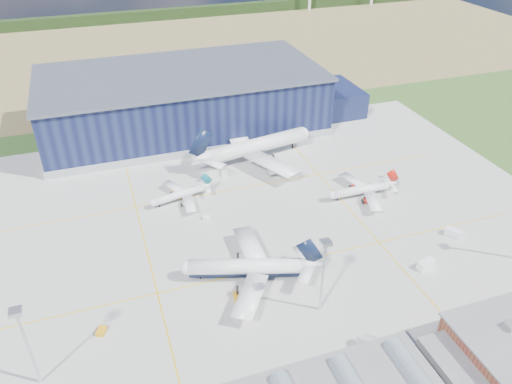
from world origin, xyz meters
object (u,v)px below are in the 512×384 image
light_mast_center (324,265)px  airliner_navy (245,260)px  gse_cart_b (207,218)px  car_a (377,352)px  gse_van_a (426,264)px  hangar (189,102)px  light_mast_west (24,336)px  gse_tug_a (239,298)px  gse_tug_c (176,193)px  gse_van_c (459,319)px  gse_tug_b (101,331)px  gse_van_b (454,233)px  gse_cart_a (225,173)px  airliner_regional (179,191)px  airliner_red (361,186)px  car_b (457,328)px  airstair (366,346)px  airliner_widebody (257,138)px

light_mast_center → airliner_navy: (-14.99, 18.00, -8.70)m
gse_cart_b → car_a: bearing=-130.0°
gse_van_a → car_a: bearing=111.9°
gse_van_a → gse_cart_b: gse_van_a is taller
hangar → light_mast_west: size_ratio=6.30×
light_mast_center → gse_tug_a: bearing=152.5°
airliner_navy → gse_tug_a: size_ratio=10.41×
gse_tug_c → gse_van_c: bearing=-80.6°
gse_tug_b → gse_van_c: gse_van_c is taller
gse_van_b → gse_tug_a: bearing=150.5°
gse_cart_a → gse_tug_c: gse_tug_c is taller
hangar → gse_cart_a: bearing=-86.8°
light_mast_center → airliner_regional: bearing=111.1°
gse_van_b → gse_cart_a: bearing=100.3°
airliner_navy → airliner_red: airliner_navy is taller
gse_tug_a → gse_cart_a: bearing=81.3°
gse_cart_a → gse_tug_c: bearing=-141.0°
gse_cart_b → car_b: size_ratio=0.68×
gse_van_a → gse_tug_c: size_ratio=1.72×
gse_van_b → gse_tug_c: size_ratio=1.58×
gse_tug_c → airliner_navy: bearing=-103.3°
gse_tug_b → car_b: size_ratio=0.76×
car_a → gse_van_a: bearing=-67.8°
light_mast_center → gse_van_c: light_mast_center is taller
light_mast_center → gse_cart_b: light_mast_center is taller
light_mast_west → gse_tug_a: 53.62m
gse_cart_b → car_b: bearing=-114.9°
airstair → airliner_red: bearing=49.5°
light_mast_west → airliner_navy: (55.01, 18.00, -8.70)m
light_mast_west → airliner_regional: (45.37, 63.96, -11.41)m
airliner_regional → car_b: size_ratio=6.42×
airliner_red → gse_cart_b: bearing=-3.1°
airliner_widebody → gse_van_a: 84.04m
hangar → gse_tug_a: size_ratio=36.58×
gse_van_c → car_a: (-25.27, -2.00, -0.48)m
light_mast_west → gse_tug_b: light_mast_west is taller
light_mast_west → gse_tug_a: (50.59, 10.11, -14.61)m
airliner_red → car_b: (-7.37, -63.53, -3.99)m
gse_tug_c → gse_cart_b: size_ratio=1.24×
airliner_red → gse_cart_a: 52.08m
light_mast_west → gse_van_b: (124.33, 15.34, -14.25)m
airstair → light_mast_center: bearing=94.2°
gse_cart_a → gse_cart_b: gse_cart_a is taller
hangar → light_mast_center: hangar is taller
gse_tug_a → gse_cart_a: 67.98m
hangar → car_a: 143.90m
airliner_widebody → gse_tug_c: size_ratio=16.92×
light_mast_center → gse_cart_b: (-18.18, 49.92, -14.86)m
airliner_navy → hangar: bearing=-76.5°
hangar → gse_cart_b: (-10.99, -74.88, -11.05)m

